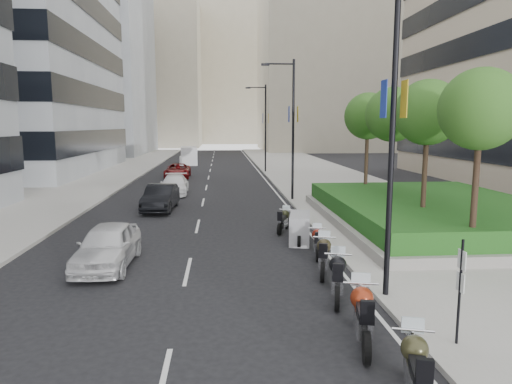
{
  "coord_description": "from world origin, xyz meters",
  "views": [
    {
      "loc": [
        -0.33,
        -11.08,
        4.91
      ],
      "look_at": [
        1.2,
        8.68,
        2.0
      ],
      "focal_mm": 32.0,
      "sensor_mm": 36.0,
      "label": 1
    }
  ],
  "objects": [
    {
      "name": "lamp_post_1",
      "position": [
        4.14,
        18.0,
        5.07
      ],
      "size": [
        2.34,
        0.45,
        9.0
      ],
      "color": "black",
      "rests_on": "ground"
    },
    {
      "name": "delivery_van",
      "position": [
        -4.36,
        47.07,
        1.02
      ],
      "size": [
        2.4,
        5.36,
        2.19
      ],
      "rotation": [
        0.0,
        0.0,
        0.08
      ],
      "color": "white",
      "rests_on": "ground"
    },
    {
      "name": "building_cream_centre",
      "position": [
        2.0,
        120.0,
        19.0
      ],
      "size": [
        30.0,
        24.0,
        38.0
      ],
      "primitive_type": "cube",
      "color": "#B7AD93",
      "rests_on": "ground"
    },
    {
      "name": "sidewalk_left",
      "position": [
        -12.0,
        30.0,
        0.07
      ],
      "size": [
        8.0,
        100.0,
        0.15
      ],
      "primitive_type": "cube",
      "color": "#9E9B93",
      "rests_on": "ground"
    },
    {
      "name": "lane_centre",
      "position": [
        -1.5,
        30.0,
        0.01
      ],
      "size": [
        0.12,
        100.0,
        0.01
      ],
      "primitive_type": "cube",
      "color": "silver",
      "rests_on": "ground"
    },
    {
      "name": "ground",
      "position": [
        0.0,
        0.0,
        0.0
      ],
      "size": [
        160.0,
        160.0,
        0.0
      ],
      "primitive_type": "plane",
      "color": "black",
      "rests_on": "ground"
    },
    {
      "name": "motorcycle_0",
      "position": [
        3.07,
        -3.8,
        0.61
      ],
      "size": [
        0.9,
        2.26,
        1.15
      ],
      "rotation": [
        0.0,
        0.0,
        1.3
      ],
      "color": "black",
      "rests_on": "ground"
    },
    {
      "name": "tree_3",
      "position": [
        8.5,
        16.0,
        5.42
      ],
      "size": [
        2.8,
        2.8,
        6.3
      ],
      "color": "#332319",
      "rests_on": "planter"
    },
    {
      "name": "car_c",
      "position": [
        -3.67,
        21.65,
        0.68
      ],
      "size": [
        2.03,
        4.74,
        1.36
      ],
      "primitive_type": "imported",
      "rotation": [
        0.0,
        0.0,
        0.02
      ],
      "color": "silver",
      "rests_on": "ground"
    },
    {
      "name": "motorcycle_6",
      "position": [
        2.55,
        9.51,
        0.53
      ],
      "size": [
        0.92,
        1.87,
        0.98
      ],
      "rotation": [
        0.0,
        0.0,
        1.18
      ],
      "color": "black",
      "rests_on": "ground"
    },
    {
      "name": "building_cream_right",
      "position": [
        22.0,
        80.0,
        18.0
      ],
      "size": [
        28.0,
        24.0,
        36.0
      ],
      "primitive_type": "cube",
      "color": "#B7AD93",
      "rests_on": "ground"
    },
    {
      "name": "motorcycle_1",
      "position": [
        2.83,
        -1.51,
        0.66
      ],
      "size": [
        0.86,
        2.45,
        1.23
      ],
      "rotation": [
        0.0,
        0.0,
        1.36
      ],
      "color": "black",
      "rests_on": "ground"
    },
    {
      "name": "building_grey_far",
      "position": [
        -24.0,
        70.0,
        15.0
      ],
      "size": [
        22.0,
        26.0,
        30.0
      ],
      "primitive_type": "cube",
      "color": "gray",
      "rests_on": "ground"
    },
    {
      "name": "motorcycle_2",
      "position": [
        2.94,
        1.17,
        0.63
      ],
      "size": [
        0.9,
        2.32,
        1.17
      ],
      "rotation": [
        0.0,
        0.0,
        1.31
      ],
      "color": "black",
      "rests_on": "ground"
    },
    {
      "name": "sidewalk_right",
      "position": [
        9.0,
        30.0,
        0.07
      ],
      "size": [
        10.0,
        100.0,
        0.15
      ],
      "primitive_type": "cube",
      "color": "#9E9B93",
      "rests_on": "ground"
    },
    {
      "name": "motorcycle_4",
      "position": [
        3.28,
        5.47,
        0.53
      ],
      "size": [
        0.66,
        1.97,
        0.99
      ],
      "rotation": [
        0.0,
        0.0,
        1.39
      ],
      "color": "black",
      "rests_on": "ground"
    },
    {
      "name": "motorcycle_5",
      "position": [
        2.95,
        7.46,
        0.61
      ],
      "size": [
        1.2,
        2.15,
        1.23
      ],
      "rotation": [
        0.0,
        0.0,
        1.37
      ],
      "color": "black",
      "rests_on": "ground"
    },
    {
      "name": "lamp_post_2",
      "position": [
        4.14,
        36.0,
        5.07
      ],
      "size": [
        2.34,
        0.45,
        9.0
      ],
      "color": "black",
      "rests_on": "ground"
    },
    {
      "name": "motorcycle_3",
      "position": [
        3.05,
        3.4,
        0.61
      ],
      "size": [
        0.86,
        2.24,
        1.13
      ],
      "rotation": [
        0.0,
        0.0,
        1.32
      ],
      "color": "black",
      "rests_on": "ground"
    },
    {
      "name": "hedge",
      "position": [
        10.0,
        10.0,
        0.95
      ],
      "size": [
        9.4,
        13.4,
        0.8
      ],
      "primitive_type": "cube",
      "color": "#214012",
      "rests_on": "planter"
    },
    {
      "name": "building_cream_left",
      "position": [
        -18.0,
        100.0,
        17.0
      ],
      "size": [
        26.0,
        24.0,
        34.0
      ],
      "primitive_type": "cube",
      "color": "#B7AD93",
      "rests_on": "ground"
    },
    {
      "name": "planter",
      "position": [
        10.0,
        10.0,
        0.35
      ],
      "size": [
        10.0,
        14.0,
        0.4
      ],
      "primitive_type": "cube",
      "color": "gray",
      "rests_on": "sidewalk_right"
    },
    {
      "name": "lamp_post_0",
      "position": [
        4.14,
        1.0,
        5.07
      ],
      "size": [
        2.34,
        0.45,
        9.0
      ],
      "color": "black",
      "rests_on": "ground"
    },
    {
      "name": "lane_edge",
      "position": [
        3.7,
        30.0,
        0.01
      ],
      "size": [
        0.12,
        100.0,
        0.01
      ],
      "primitive_type": "cube",
      "color": "silver",
      "rests_on": "ground"
    },
    {
      "name": "car_a",
      "position": [
        -4.31,
        4.74,
        0.75
      ],
      "size": [
        1.85,
        4.44,
        1.5
      ],
      "primitive_type": "imported",
      "rotation": [
        0.0,
        0.0,
        -0.02
      ],
      "color": "silver",
      "rests_on": "ground"
    },
    {
      "name": "car_b",
      "position": [
        -3.85,
        15.46,
        0.74
      ],
      "size": [
        1.82,
        4.58,
        1.48
      ],
      "primitive_type": "imported",
      "rotation": [
        0.0,
        0.0,
        -0.06
      ],
      "color": "black",
      "rests_on": "ground"
    },
    {
      "name": "tree_0",
      "position": [
        8.5,
        4.0,
        5.42
      ],
      "size": [
        2.8,
        2.8,
        6.3
      ],
      "color": "#332319",
      "rests_on": "planter"
    },
    {
      "name": "car_d",
      "position": [
        -4.38,
        31.94,
        0.67
      ],
      "size": [
        2.24,
        4.85,
        1.35
      ],
      "primitive_type": "imported",
      "rotation": [
        0.0,
        0.0,
        0.0
      ],
      "color": "#650C0E",
      "rests_on": "ground"
    },
    {
      "name": "tree_2",
      "position": [
        8.5,
        12.0,
        5.42
      ],
      "size": [
        2.8,
        2.8,
        6.3
      ],
      "color": "#332319",
      "rests_on": "planter"
    },
    {
      "name": "parking_sign",
      "position": [
        4.8,
        -2.0,
        1.46
      ],
      "size": [
        0.06,
        0.32,
        2.5
      ],
      "color": "black",
      "rests_on": "ground"
    },
    {
      "name": "tree_1",
      "position": [
        8.5,
        8.0,
        5.42
      ],
      "size": [
        2.8,
        2.8,
        6.3
      ],
      "color": "#332319",
      "rests_on": "planter"
    }
  ]
}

